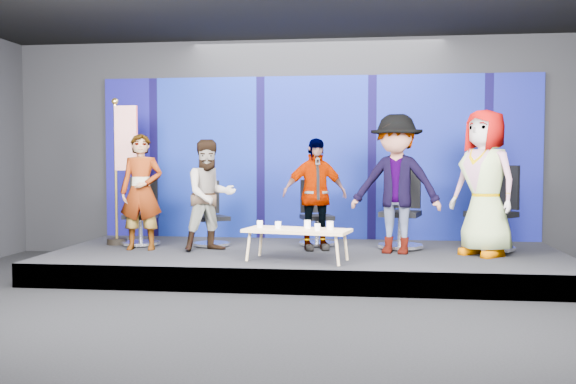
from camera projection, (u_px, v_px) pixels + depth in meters
The scene contains 21 objects.
ground at pixel (284, 316), 6.45m from camera, with size 10.00×10.00×0.00m, color black.
room_walls at pixel (284, 73), 6.32m from camera, with size 10.02×8.02×3.51m.
riser at pixel (307, 262), 8.92m from camera, with size 7.00×3.00×0.30m, color black.
backdrop at pixel (316, 158), 10.28m from camera, with size 7.00×0.08×2.60m, color #0D064D.
chair_a at pixel (141, 223), 9.53m from camera, with size 0.63×0.63×1.01m.
panelist_a at pixel (141, 192), 9.01m from camera, with size 0.60×0.39×1.63m, color black.
chair_b at pixel (210, 225), 9.43m from camera, with size 0.75×0.75×0.96m.
panelist_b at pixel (210, 195), 8.91m from camera, with size 0.75×0.59×1.55m, color black.
chair_c at pixel (316, 224), 9.51m from camera, with size 0.69×0.69×0.97m.
panelist_c at pixel (315, 194), 8.99m from camera, with size 0.92×0.38×1.57m, color black.
chair_d at pixel (401, 222), 9.17m from camera, with size 0.79×0.79×1.16m.
panelist_d at pixel (396, 184), 8.66m from camera, with size 1.22×0.70×1.88m, color black.
chair_e at pixel (494, 223), 8.93m from camera, with size 0.95×0.95×1.19m.
panelist_e at pixel (485, 183), 8.47m from camera, with size 0.94×0.61×1.93m, color black.
coffee_table at pixel (297, 231), 8.04m from camera, with size 1.40×0.81×0.40m.
mug_a at pixel (260, 224), 8.20m from camera, with size 0.08×0.08×0.09m, color white.
mug_b at pixel (278, 225), 8.07m from camera, with size 0.08×0.08×0.09m, color white.
mug_c at pixel (307, 224), 8.12m from camera, with size 0.08×0.08×0.10m, color white.
mug_d at pixel (317, 227), 7.86m from camera, with size 0.07×0.07×0.09m, color white.
mug_e at pixel (330, 225), 7.97m from camera, with size 0.09×0.09×0.10m, color white.
flag_stand at pixel (122, 167), 9.51m from camera, with size 0.50×0.29×2.18m.
Camera 1 is at (0.82, -6.32, 1.59)m, focal length 40.00 mm.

